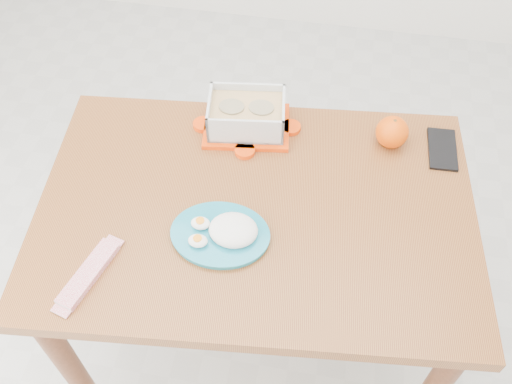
% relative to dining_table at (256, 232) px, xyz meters
% --- Properties ---
extents(ground, '(3.50, 3.50, 0.00)m').
position_rel_dining_table_xyz_m(ground, '(-0.07, 0.08, -0.64)').
color(ground, '#B7B7B2').
rests_on(ground, ground).
extents(dining_table, '(1.16, 0.83, 0.75)m').
position_rel_dining_table_xyz_m(dining_table, '(0.00, 0.00, 0.00)').
color(dining_table, brown).
rests_on(dining_table, ground).
extents(food_container, '(0.25, 0.21, 0.10)m').
position_rel_dining_table_xyz_m(food_container, '(-0.07, 0.26, 0.16)').
color(food_container, '#F43F07').
rests_on(food_container, dining_table).
extents(orange_fruit, '(0.09, 0.09, 0.09)m').
position_rel_dining_table_xyz_m(orange_fruit, '(0.32, 0.28, 0.16)').
color(orange_fruit, '#E85504').
rests_on(orange_fruit, dining_table).
extents(rice_plate, '(0.24, 0.24, 0.06)m').
position_rel_dining_table_xyz_m(rice_plate, '(-0.06, -0.10, 0.13)').
color(rice_plate, teal).
rests_on(rice_plate, dining_table).
extents(candy_bar, '(0.09, 0.19, 0.02)m').
position_rel_dining_table_xyz_m(candy_bar, '(-0.34, -0.26, 0.12)').
color(candy_bar, '#BA0926').
rests_on(candy_bar, dining_table).
extents(smartphone, '(0.08, 0.15, 0.01)m').
position_rel_dining_table_xyz_m(smartphone, '(0.46, 0.28, 0.12)').
color(smartphone, black).
rests_on(smartphone, dining_table).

